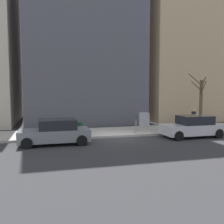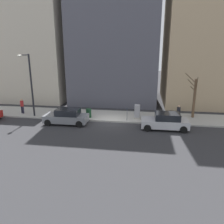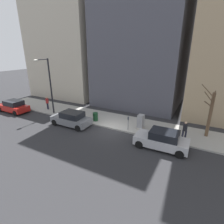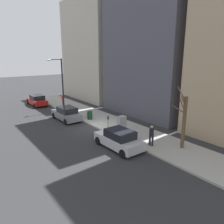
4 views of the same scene
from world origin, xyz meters
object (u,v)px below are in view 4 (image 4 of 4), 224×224
trash_bin (90,115)px  pedestrian_midblock (63,99)px  utility_box (121,124)px  pedestrian_near_meter (151,134)px  streetlamp (60,80)px  parking_meter (108,121)px  bare_tree (184,121)px  parked_car_red (37,100)px  office_tower_right (108,51)px  parked_car_grey (67,114)px  parked_car_silver (119,139)px  office_block_center (168,16)px

trash_bin → pedestrian_midblock: bearing=87.5°
utility_box → pedestrian_near_meter: pedestrian_near_meter is taller
utility_box → pedestrian_near_meter: bearing=-94.4°
streetlamp → trash_bin: (0.62, -5.97, -3.42)m
parking_meter → bare_tree: bearing=-72.4°
parked_car_red → office_tower_right: bearing=-0.4°
parking_meter → trash_bin: bearing=83.7°
utility_box → pedestrian_near_meter: 4.11m
parked_car_grey → pedestrian_near_meter: size_ratio=2.54×
parked_car_grey → parked_car_red: (-0.20, 9.35, 0.00)m
parked_car_red → streetlamp: 6.24m
parked_car_red → utility_box: bearing=-80.4°
parked_car_red → trash_bin: 11.26m
bare_tree → office_tower_right: (8.67, 21.69, 5.43)m
parked_car_silver → streetlamp: streetlamp is taller
office_tower_right → office_block_center: bearing=-90.5°
pedestrian_near_meter → office_tower_right: bearing=-39.8°
parked_car_red → bare_tree: bearing=-79.5°
office_block_center → utility_box: bearing=-160.4°
parked_car_red → pedestrian_midblock: (2.53, -3.31, 0.35)m
parked_car_grey → trash_bin: parked_car_grey is taller
utility_box → office_tower_right: 20.01m
parked_car_silver → streetlamp: bearing=83.1°
parking_meter → office_tower_right: size_ratio=0.09×
parked_car_red → trash_bin: bearing=-78.3°
parked_car_red → pedestrian_near_meter: pedestrian_near_meter is taller
parked_car_grey → utility_box: 7.17m
office_block_center → trash_bin: bearing=171.3°
bare_tree → office_block_center: (8.57, 9.28, 9.29)m
streetlamp → pedestrian_near_meter: (0.70, -15.13, -2.93)m
streetlamp → office_tower_right: bearing=23.9°
parking_meter → utility_box: (0.85, -0.98, -0.13)m
trash_bin → pedestrian_near_meter: bearing=-89.5°
utility_box → office_block_center: office_block_center is taller
parking_meter → utility_box: 1.30m
office_block_center → bare_tree: bearing=-132.7°
pedestrian_near_meter → pedestrian_midblock: (0.25, 16.89, 0.00)m
bare_tree → pedestrian_midblock: (-1.35, 18.59, -1.25)m
trash_bin → parked_car_red: bearing=101.2°
utility_box → bare_tree: (1.29, -5.78, 1.49)m
office_tower_right → parked_car_red: bearing=179.1°
office_block_center → parked_car_red: bearing=134.6°
streetlamp → pedestrian_near_meter: bearing=-87.3°
streetlamp → office_tower_right: size_ratio=0.42×
parked_car_grey → pedestrian_near_meter: pedestrian_near_meter is taller
streetlamp → trash_bin: size_ratio=7.22×
streetlamp → bare_tree: size_ratio=1.41×
pedestrian_near_meter → parked_car_silver: bearing=43.6°
parked_car_grey → parking_meter: 5.99m
office_block_center → office_tower_right: bearing=89.5°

